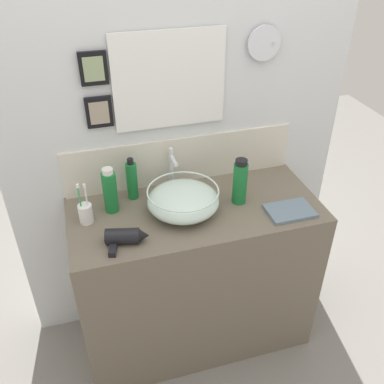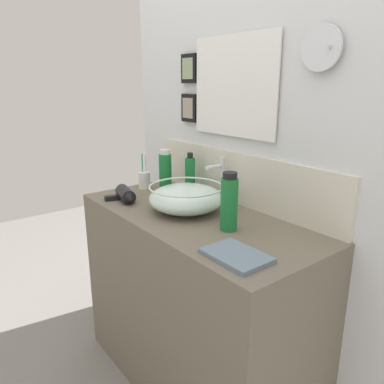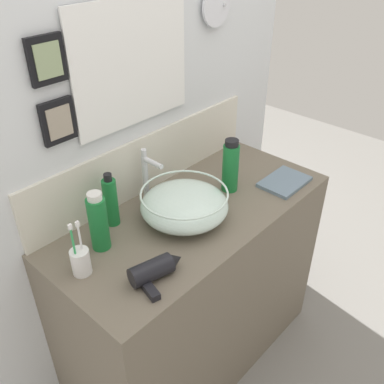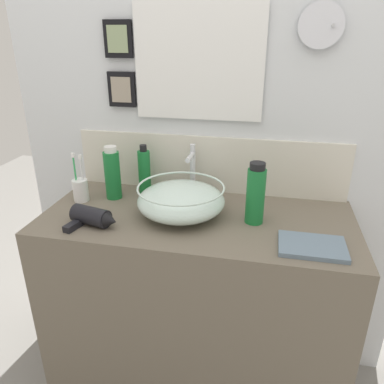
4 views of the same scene
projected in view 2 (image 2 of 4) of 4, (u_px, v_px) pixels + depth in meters
ground_plane at (194, 380)px, 1.89m from camera, size 6.00×6.00×0.00m
vanity_counter at (194, 303)px, 1.77m from camera, size 1.19×0.53×0.89m
back_panel at (245, 147)px, 1.74m from camera, size 1.73×0.10×2.30m
glass_bowl_sink at (187, 198)px, 1.67m from camera, size 0.33×0.33×0.12m
faucet at (220, 177)px, 1.77m from camera, size 0.02×0.11×0.22m
hair_drier at (125, 195)px, 1.81m from camera, size 0.19×0.14×0.07m
toothbrush_cup at (144, 180)px, 2.03m from camera, size 0.06×0.06×0.21m
spray_bottle at (230, 202)px, 1.45m from camera, size 0.07×0.07×0.23m
lotion_bottle at (165, 172)px, 1.96m from camera, size 0.07×0.07×0.23m
soap_dispenser at (190, 175)px, 1.92m from camera, size 0.05×0.05×0.22m
hand_towel at (236, 256)px, 1.24m from camera, size 0.22×0.15×0.02m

